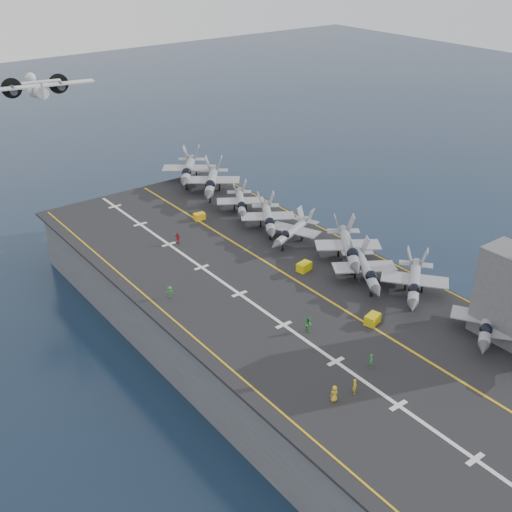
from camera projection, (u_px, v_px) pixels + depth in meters
ground at (271, 339)px, 99.84m from camera, size 500.00×500.00×0.00m
hull at (272, 312)px, 97.53m from camera, size 36.00×90.00×10.00m
flight_deck at (272, 283)px, 95.13m from camera, size 38.00×92.00×0.40m
foul_line at (288, 275)px, 96.63m from camera, size 0.35×90.00×0.02m
landing_centerline at (239, 294)px, 91.82m from camera, size 0.50×90.00×0.02m
deck_edge_port at (173, 319)px, 85.94m from camera, size 0.25×90.00×0.02m
deck_edge_stbd at (361, 248)px, 104.92m from camera, size 0.25×90.00×0.02m
fighter_jet_1 at (487, 320)px, 81.61m from camera, size 16.32×14.81×4.72m
fighter_jet_2 at (415, 281)px, 90.26m from camera, size 17.01×16.24×4.93m
fighter_jet_3 at (366, 268)px, 93.69m from camera, size 15.30×16.76×4.84m
fighter_jet_4 at (349, 246)px, 99.55m from camera, size 17.19×18.38×5.31m
fighter_jet_5 at (293, 230)px, 105.67m from camera, size 15.03×12.74×4.42m
fighter_jet_6 at (268, 217)px, 110.02m from camera, size 15.40×16.76×4.84m
fighter_jet_7 at (241, 201)px, 116.55m from camera, size 14.33×15.65×4.52m
fighter_jet_8 at (212, 180)px, 124.51m from camera, size 18.52×19.46×5.64m
tow_cart_a at (373, 319)px, 84.80m from camera, size 2.47×1.93×1.31m
tow_cart_b at (304, 267)px, 97.74m from camera, size 2.45×1.85×1.33m
tow_cart_c at (199, 216)px, 114.66m from camera, size 2.14×1.56×1.18m
crew_0 at (334, 394)px, 70.87m from camera, size 1.28×0.92×2.01m
crew_1 at (355, 386)px, 72.06m from camera, size 1.33×1.37×1.91m
crew_2 at (308, 324)px, 83.14m from camera, size 1.21×1.44×2.04m
crew_3 at (170, 292)px, 90.65m from camera, size 1.26×1.15×1.74m
crew_4 at (178, 238)px, 105.86m from camera, size 1.32×1.43×1.99m
crew_6 at (371, 361)px, 76.35m from camera, size 1.24×1.32×1.83m
transport_plane at (38, 93)px, 120.29m from camera, size 23.51×18.18×5.00m
fighter_jet_9 at (189, 168)px, 130.52m from camera, size 18.52×19.46×5.64m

